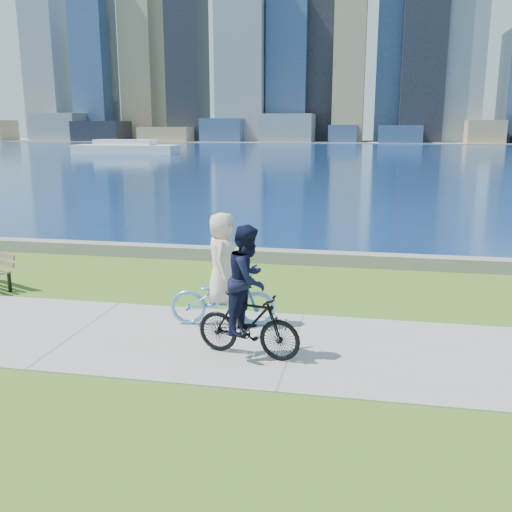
{
  "coord_description": "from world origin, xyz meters",
  "views": [
    {
      "loc": [
        5.17,
        -9.23,
        3.76
      ],
      "look_at": [
        2.94,
        2.16,
        1.1
      ],
      "focal_mm": 40.0,
      "sensor_mm": 36.0,
      "label": 1
    }
  ],
  "objects": [
    {
      "name": "ground",
      "position": [
        0.0,
        0.0,
        0.0
      ],
      "size": [
        320.0,
        320.0,
        0.0
      ],
      "primitive_type": "plane",
      "color": "#3A6019",
      "rests_on": "ground"
    },
    {
      "name": "seawall",
      "position": [
        0.0,
        6.2,
        0.17
      ],
      "size": [
        90.0,
        0.5,
        0.35
      ],
      "primitive_type": "cube",
      "color": "slate",
      "rests_on": "ground"
    },
    {
      "name": "cyclist_man",
      "position": [
        3.34,
        -0.54,
        0.95
      ],
      "size": [
        0.86,
        1.87,
        2.21
      ],
      "rotation": [
        0.0,
        0.0,
        1.38
      ],
      "color": "black",
      "rests_on": "ground"
    },
    {
      "name": "ferry_near",
      "position": [
        -27.08,
        63.99,
        0.79
      ],
      "size": [
        14.06,
        4.02,
        1.91
      ],
      "color": "white",
      "rests_on": "ground"
    },
    {
      "name": "concrete_path",
      "position": [
        0.0,
        0.0,
        0.01
      ],
      "size": [
        80.0,
        3.5,
        0.02
      ],
      "primitive_type": "cube",
      "color": "gray",
      "rests_on": "ground"
    },
    {
      "name": "cyclist_woman",
      "position": [
        2.55,
        0.86,
        0.83
      ],
      "size": [
        0.96,
        2.08,
        2.18
      ],
      "rotation": [
        0.0,
        0.0,
        1.7
      ],
      "color": "#5A9FDB",
      "rests_on": "ground"
    },
    {
      "name": "far_shore",
      "position": [
        0.0,
        130.0,
        0.06
      ],
      "size": [
        320.0,
        30.0,
        0.12
      ],
      "primitive_type": "cube",
      "color": "gray",
      "rests_on": "ground"
    },
    {
      "name": "bay_water",
      "position": [
        0.0,
        72.0,
        0.0
      ],
      "size": [
        320.0,
        131.0,
        0.01
      ],
      "primitive_type": "cube",
      "color": "#0C234F",
      "rests_on": "ground"
    },
    {
      "name": "city_skyline",
      "position": [
        -5.32,
        128.85,
        23.49
      ],
      "size": [
        178.05,
        22.86,
        76.0
      ],
      "color": "#8D7C56",
      "rests_on": "ground"
    }
  ]
}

